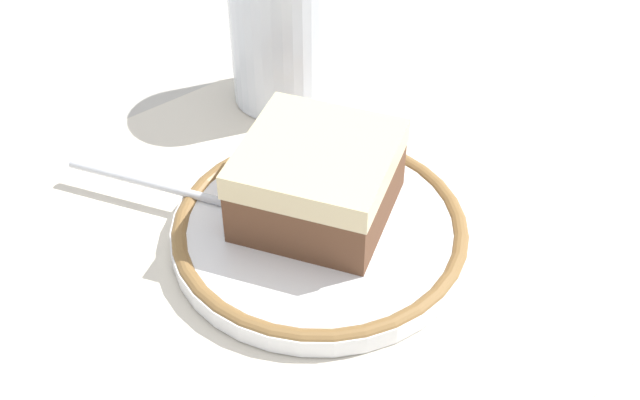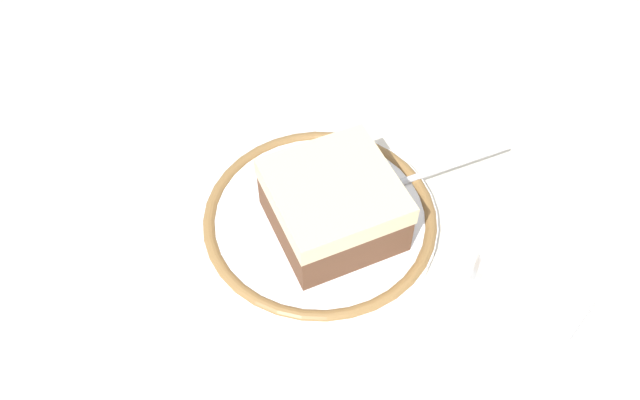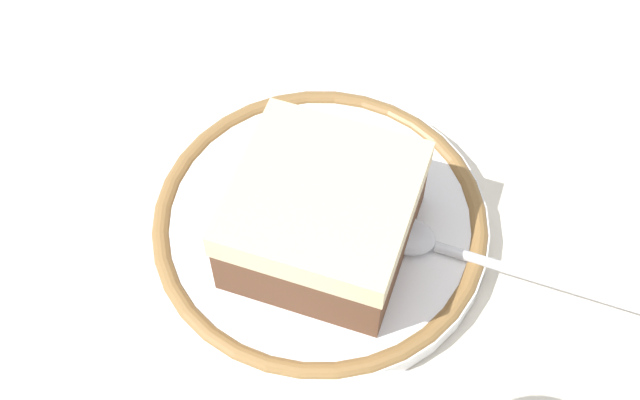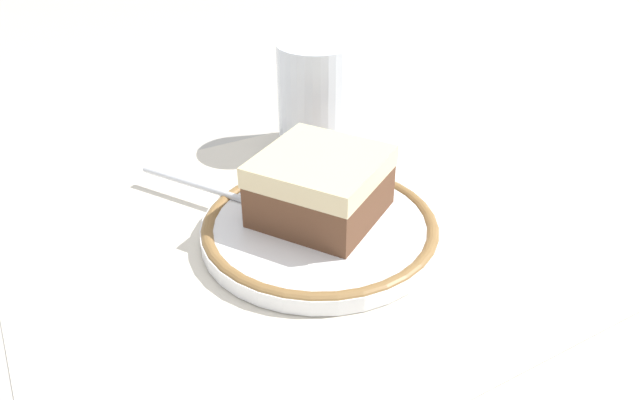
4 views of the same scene
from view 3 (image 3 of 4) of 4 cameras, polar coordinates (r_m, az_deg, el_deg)
ground_plane at (r=0.46m, az=-1.97°, el=-4.25°), size 2.40×2.40×0.00m
placemat at (r=0.46m, az=-1.97°, el=-4.21°), size 0.49×0.35×0.00m
plate at (r=0.47m, az=0.00°, el=-1.62°), size 0.18×0.18×0.01m
cake_slice at (r=0.43m, az=0.19°, el=-1.04°), size 0.12×0.12×0.05m
spoon at (r=0.45m, az=7.99°, el=-3.04°), size 0.08×0.13×0.01m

